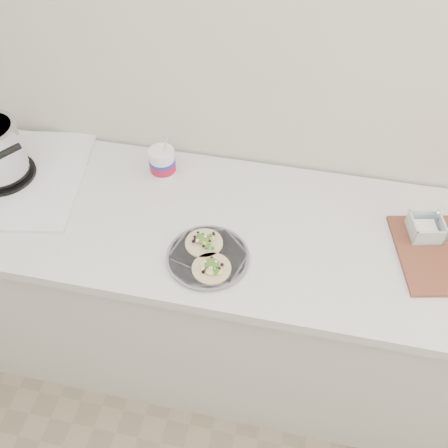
# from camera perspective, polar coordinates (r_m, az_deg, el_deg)

# --- Properties ---
(counter) EXTENTS (2.44, 0.66, 0.90)m
(counter) POSITION_cam_1_polar(r_m,az_deg,el_deg) (2.02, -2.00, -7.93)
(counter) COLOR silver
(counter) RESTS_ON ground
(taco_plate) EXTENTS (0.26, 0.26, 0.04)m
(taco_plate) POSITION_cam_1_polar(r_m,az_deg,el_deg) (1.53, -1.88, -3.60)
(taco_plate) COLOR slate
(taco_plate) RESTS_ON counter
(tub) EXTENTS (0.09, 0.09, 0.21)m
(tub) POSITION_cam_1_polar(r_m,az_deg,el_deg) (1.78, -7.01, 7.17)
(tub) COLOR white
(tub) RESTS_ON counter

